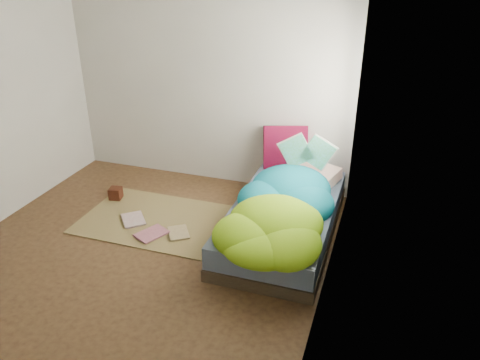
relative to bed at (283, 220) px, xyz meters
name	(u,v)px	position (x,y,z in m)	size (l,w,h in m)	color
ground	(144,250)	(-1.22, -0.72, -0.17)	(3.50, 3.50, 0.00)	#3C2617
room_walls	(129,87)	(-1.21, -0.71, 1.46)	(3.54, 3.54, 2.62)	beige
bed	(283,220)	(0.00, 0.00, 0.00)	(1.00, 2.00, 0.34)	#34271C
duvet	(279,200)	(0.00, -0.22, 0.34)	(0.96, 1.84, 0.34)	#085D81
rug	(157,220)	(-1.37, -0.17, -0.16)	(1.60, 1.10, 0.01)	brown
pillow_floral	(311,174)	(0.14, 0.69, 0.24)	(0.58, 0.36, 0.13)	white
pillow_magenta	(285,148)	(-0.22, 0.90, 0.42)	(0.50, 0.16, 0.50)	#480422
open_book	(308,143)	(0.11, 0.51, 0.66)	(0.49, 0.11, 0.30)	#2B852C
wooden_box	(116,193)	(-2.05, 0.11, -0.09)	(0.13, 0.13, 0.13)	black
floor_book_a	(123,222)	(-1.68, -0.35, -0.14)	(0.22, 0.31, 0.02)	beige
floor_book_b	(145,230)	(-1.37, -0.42, -0.14)	(0.23, 0.31, 0.03)	#B26779
floor_book_c	(169,234)	(-1.10, -0.42, -0.15)	(0.20, 0.27, 0.02)	tan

